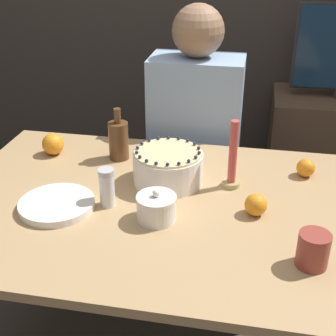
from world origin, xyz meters
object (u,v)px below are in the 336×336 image
object	(u,v)px
candle	(232,161)
sugar_shaker	(107,187)
cake	(168,167)
person_man_blue_shirt	(194,160)
sugar_bowl	(156,208)
bottle	(119,140)

from	to	relation	value
candle	sugar_shaker	bearing A→B (deg)	-152.35
cake	person_man_blue_shirt	bearing A→B (deg)	87.61
sugar_bowl	person_man_blue_shirt	distance (m)	0.80
bottle	sugar_bowl	bearing A→B (deg)	-59.35
person_man_blue_shirt	sugar_shaker	bearing A→B (deg)	75.84
cake	sugar_bowl	distance (m)	0.24
sugar_shaker	candle	world-z (taller)	candle
sugar_shaker	person_man_blue_shirt	size ratio (longest dim) A/B	0.10
sugar_shaker	candle	bearing A→B (deg)	27.65
cake	bottle	distance (m)	0.27
cake	sugar_bowl	bearing A→B (deg)	-87.62
candle	bottle	bearing A→B (deg)	162.47
sugar_bowl	candle	distance (m)	0.33
sugar_bowl	sugar_shaker	bearing A→B (deg)	163.34
cake	sugar_shaker	size ratio (longest dim) A/B	1.88
candle	person_man_blue_shirt	bearing A→B (deg)	110.37
candle	person_man_blue_shirt	size ratio (longest dim) A/B	0.19
sugar_bowl	person_man_blue_shirt	bearing A→B (deg)	89.06
sugar_bowl	candle	xyz separation A→B (m)	(0.21, 0.25, 0.05)
sugar_shaker	sugar_bowl	bearing A→B (deg)	-16.66
sugar_shaker	candle	distance (m)	0.43
sugar_shaker	bottle	world-z (taller)	bottle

